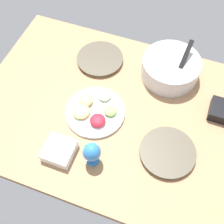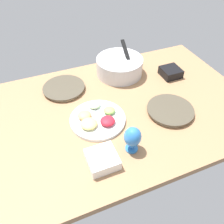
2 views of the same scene
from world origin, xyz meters
The scene contains 8 objects.
ground_plane centered at (0.00, 0.00, -2.00)cm, with size 160.00×104.00×4.00cm, color #99704C.
dinner_plate_left centered at (-26.51, 29.41, 1.24)cm, with size 26.94×26.94×2.39cm.
dinner_plate_right centered at (25.60, -14.61, 1.38)cm, with size 27.04×27.04×2.66cm.
mixing_bowl centered at (14.10, 32.89, 6.33)cm, with size 31.79×31.79×19.45cm.
fruit_platter centered at (-15.95, -5.06, 1.78)cm, with size 31.12×31.12×5.16cm.
hurricane_glass_blue centered at (-6.73, -30.18, 8.83)cm, with size 8.40×8.40×14.74cm.
square_bowl_white centered at (-22.99, -32.23, 3.08)cm, with size 13.88×13.88×5.53cm.
square_bowl_black centered at (45.96, 17.06, 3.14)cm, with size 12.71×12.71×5.65cm.
Camera 1 is at (21.05, -79.06, 132.71)cm, focal length 47.88 mm.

